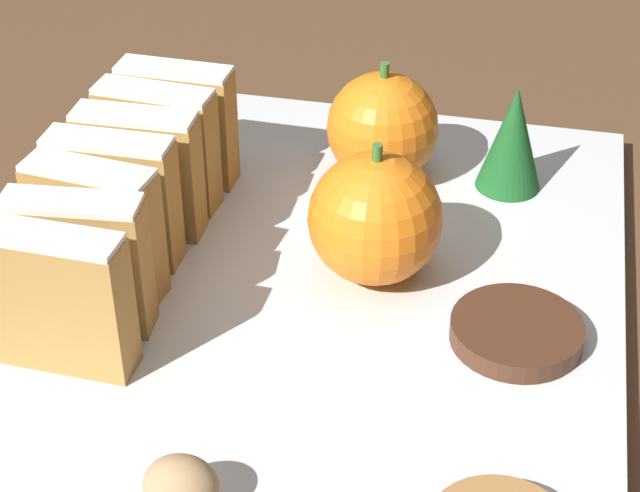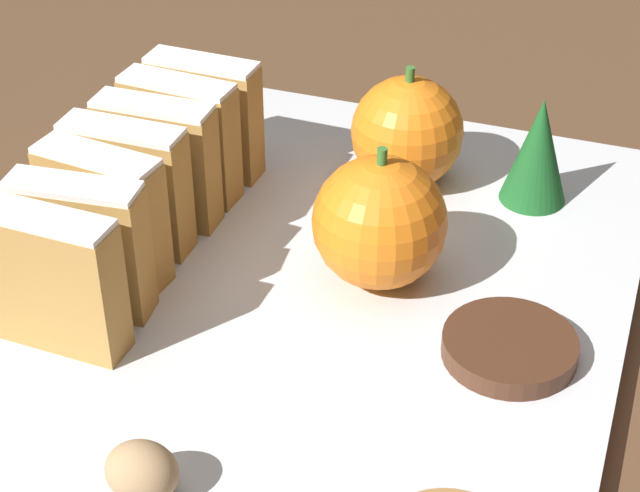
# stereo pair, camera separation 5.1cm
# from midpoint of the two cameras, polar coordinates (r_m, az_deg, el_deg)

# --- Properties ---
(ground_plane) EXTENTS (6.00, 6.00, 0.00)m
(ground_plane) POSITION_cam_midpoint_polar(r_m,az_deg,el_deg) (0.54, 2.73, -3.77)
(ground_plane) COLOR #513823
(serving_platter) EXTENTS (0.30, 0.40, 0.01)m
(serving_platter) POSITION_cam_midpoint_polar(r_m,az_deg,el_deg) (0.53, 2.75, -3.27)
(serving_platter) COLOR silver
(serving_platter) RESTS_ON ground_plane
(stollen_slice_front) EXTENTS (0.07, 0.02, 0.07)m
(stollen_slice_front) POSITION_cam_midpoint_polar(r_m,az_deg,el_deg) (0.49, -11.16, -1.92)
(stollen_slice_front) COLOR #B28442
(stollen_slice_front) RESTS_ON serving_platter
(stollen_slice_second) EXTENTS (0.07, 0.03, 0.07)m
(stollen_slice_second) POSITION_cam_midpoint_polar(r_m,az_deg,el_deg) (0.51, -9.88, -0.12)
(stollen_slice_second) COLOR #B28442
(stollen_slice_second) RESTS_ON serving_platter
(stollen_slice_third) EXTENTS (0.07, 0.03, 0.07)m
(stollen_slice_third) POSITION_cam_midpoint_polar(r_m,az_deg,el_deg) (0.53, -8.80, 1.56)
(stollen_slice_third) COLOR #B28442
(stollen_slice_third) RESTS_ON serving_platter
(stollen_slice_fourth) EXTENTS (0.06, 0.02, 0.07)m
(stollen_slice_fourth) POSITION_cam_midpoint_polar(r_m,az_deg,el_deg) (0.55, -7.65, 3.08)
(stollen_slice_fourth) COLOR #B28442
(stollen_slice_fourth) RESTS_ON serving_platter
(stollen_slice_fifth) EXTENTS (0.07, 0.02, 0.07)m
(stollen_slice_fifth) POSITION_cam_midpoint_polar(r_m,az_deg,el_deg) (0.57, -6.15, 4.41)
(stollen_slice_fifth) COLOR #B28442
(stollen_slice_fifth) RESTS_ON serving_platter
(stollen_slice_sixth) EXTENTS (0.07, 0.02, 0.07)m
(stollen_slice_sixth) POSITION_cam_midpoint_polar(r_m,az_deg,el_deg) (0.59, -5.00, 5.69)
(stollen_slice_sixth) COLOR #B28442
(stollen_slice_sixth) RESTS_ON serving_platter
(stollen_slice_back) EXTENTS (0.07, 0.02, 0.07)m
(stollen_slice_back) POSITION_cam_midpoint_polar(r_m,az_deg,el_deg) (0.61, -3.79, 6.86)
(stollen_slice_back) COLOR #B28442
(stollen_slice_back) RESTS_ON serving_platter
(orange_near) EXTENTS (0.06, 0.06, 0.07)m
(orange_near) POSITION_cam_midpoint_polar(r_m,az_deg,el_deg) (0.61, 7.09, 5.98)
(orange_near) COLOR orange
(orange_near) RESTS_ON serving_platter
(orange_far) EXTENTS (0.07, 0.07, 0.08)m
(orange_far) POSITION_cam_midpoint_polar(r_m,az_deg,el_deg) (0.52, 5.99, 1.17)
(orange_far) COLOR orange
(orange_far) RESTS_ON serving_platter
(walnut) EXTENTS (0.03, 0.02, 0.02)m
(walnut) POSITION_cam_midpoint_polar(r_m,az_deg,el_deg) (0.43, -6.06, -12.01)
(walnut) COLOR tan
(walnut) RESTS_ON serving_platter
(chocolate_cookie) EXTENTS (0.06, 0.06, 0.01)m
(chocolate_cookie) POSITION_cam_midpoint_polar(r_m,az_deg,el_deg) (0.50, 12.98, -5.38)
(chocolate_cookie) COLOR #472819
(chocolate_cookie) RESTS_ON serving_platter
(evergreen_sprig) EXTENTS (0.04, 0.04, 0.06)m
(evergreen_sprig) POSITION_cam_midpoint_polar(r_m,az_deg,el_deg) (0.60, 13.96, 4.90)
(evergreen_sprig) COLOR #195623
(evergreen_sprig) RESTS_ON serving_platter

